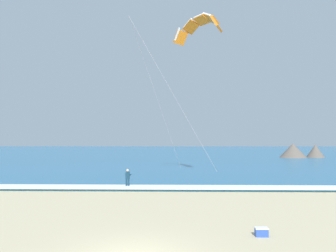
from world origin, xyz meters
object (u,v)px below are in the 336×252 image
at_px(surfboard, 128,188).
at_px(cooler_box, 261,232).
at_px(kitesurfer, 128,178).
at_px(kite_primary, 199,26).

height_order(surfboard, cooler_box, cooler_box).
bearing_deg(kitesurfer, surfboard, -93.92).
distance_m(surfboard, kite_primary, 17.94).
xyz_separation_m(kitesurfer, cooler_box, (8.07, -13.61, -0.74)).
bearing_deg(surfboard, kitesurfer, 86.08).
bearing_deg(cooler_box, kitesurfer, 120.66).
relative_size(kite_primary, cooler_box, 27.25).
xyz_separation_m(surfboard, kitesurfer, (0.00, 0.02, 0.91)).
bearing_deg(cooler_box, surfboard, 120.70).
distance_m(surfboard, cooler_box, 15.80).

